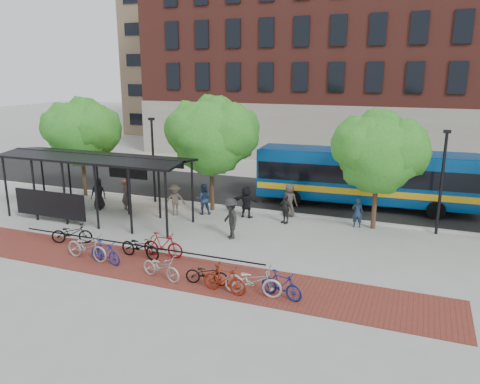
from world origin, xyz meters
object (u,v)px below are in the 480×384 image
(bus, at_px, (364,175))
(pedestrian_6, at_px, (289,200))
(bike_11, at_px, (281,285))
(pedestrian_2, at_px, (203,199))
(bus_shelter, at_px, (93,165))
(lamp_post_right, at_px, (442,180))
(bike_0, at_px, (72,233))
(pedestrian_3, at_px, (175,200))
(tree_a, at_px, (82,130))
(pedestrian_1, at_px, (126,195))
(bike_8, at_px, (207,274))
(bike_2, at_px, (87,247))
(pedestrian_4, at_px, (285,209))
(pedestrian_0, at_px, (98,193))
(pedestrian_7, at_px, (357,213))
(bike_10, at_px, (253,281))
(bike_4, at_px, (140,247))
(pedestrian_5, at_px, (247,202))
(pedestrian_9, at_px, (230,219))
(bike_9, at_px, (224,279))
(bike_5, at_px, (163,245))
(tree_b, at_px, (213,133))
(tree_c, at_px, (381,150))
(bike_3, at_px, (105,252))
(lamp_post_left, at_px, (153,158))

(bus, xyz_separation_m, pedestrian_6, (-3.53, -3.40, -1.01))
(bike_11, distance_m, pedestrian_2, 10.61)
(bus_shelter, distance_m, lamp_post_right, 17.61)
(bike_0, bearing_deg, pedestrian_3, -44.96)
(tree_a, bearing_deg, pedestrian_1, -23.38)
(tree_a, distance_m, bike_8, 16.08)
(bike_2, height_order, pedestrian_4, pedestrian_4)
(bike_11, height_order, pedestrian_0, pedestrian_0)
(bike_11, bearing_deg, pedestrian_6, 29.41)
(bike_0, height_order, pedestrian_7, pedestrian_7)
(bike_10, xyz_separation_m, bike_11, (0.99, 0.18, -0.06))
(bike_2, xyz_separation_m, bike_4, (2.01, 0.96, -0.05))
(pedestrian_4, distance_m, pedestrian_5, 2.25)
(pedestrian_6, relative_size, pedestrian_7, 1.16)
(bike_8, relative_size, bike_10, 0.78)
(pedestrian_9, bearing_deg, bike_9, -22.71)
(bus, relative_size, bike_4, 6.30)
(bike_5, xyz_separation_m, pedestrian_0, (-7.33, 5.17, 0.34))
(bike_8, distance_m, pedestrian_1, 11.12)
(pedestrian_2, bearing_deg, bike_11, 102.92)
(pedestrian_3, bearing_deg, bus, 2.12)
(pedestrian_1, bearing_deg, tree_b, -123.82)
(bike_0, relative_size, pedestrian_4, 1.21)
(tree_c, relative_size, pedestrian_1, 3.29)
(pedestrian_4, bearing_deg, bike_5, -91.83)
(bike_8, bearing_deg, pedestrian_1, 41.72)
(bike_11, bearing_deg, pedestrian_3, 64.20)
(pedestrian_7, relative_size, pedestrian_9, 0.78)
(bike_11, xyz_separation_m, pedestrian_7, (1.43, 8.85, 0.28))
(bike_3, relative_size, bike_10, 0.77)
(pedestrian_6, height_order, pedestrian_7, pedestrian_6)
(bike_11, relative_size, pedestrian_9, 0.84)
(tree_c, distance_m, bike_11, 9.95)
(bike_9, xyz_separation_m, pedestrian_6, (-0.31, 9.82, 0.38))
(tree_c, relative_size, pedestrian_5, 3.36)
(bus_shelter, xyz_separation_m, pedestrian_9, (7.91, -0.21, -2.01))
(pedestrian_2, distance_m, pedestrian_4, 4.71)
(pedestrian_3, bearing_deg, pedestrian_5, -12.76)
(tree_c, xyz_separation_m, bike_9, (-4.33, -9.37, -3.53))
(tree_c, xyz_separation_m, bike_8, (-5.22, -8.99, -3.62))
(lamp_post_right, bearing_deg, pedestrian_3, -171.69)
(lamp_post_right, bearing_deg, bike_8, -131.35)
(pedestrian_3, distance_m, pedestrian_5, 3.97)
(bike_3, xyz_separation_m, pedestrian_2, (0.78, 7.78, 0.38))
(lamp_post_left, bearing_deg, pedestrian_0, -135.46)
(tree_b, height_order, bike_4, tree_b)
(tree_c, xyz_separation_m, bike_4, (-8.97, -7.70, -3.53))
(bike_4, bearing_deg, bike_0, 90.45)
(bus_shelter, xyz_separation_m, lamp_post_left, (1.13, 4.08, -0.25))
(bike_8, height_order, pedestrian_0, pedestrian_0)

